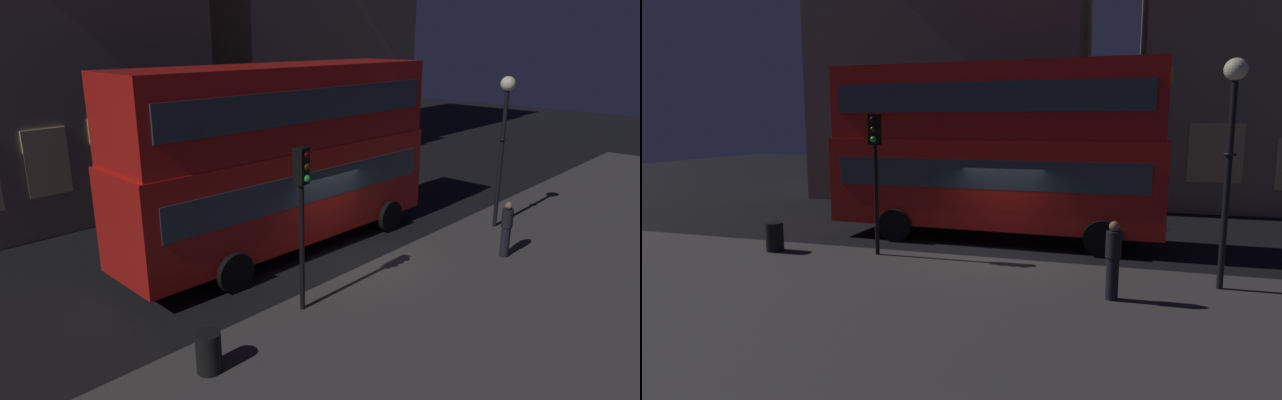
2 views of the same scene
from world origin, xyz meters
TOP-DOWN VIEW (x-y plane):
  - ground_plane at (0.00, 0.00)m, footprint 80.00×80.00m
  - sidewalk_slab at (0.00, -5.51)m, footprint 44.00×9.06m
  - double_decker_bus at (-0.64, 1.82)m, footprint 10.88×3.10m
  - traffic_light_near_kerb at (-3.21, -1.59)m, footprint 0.36×0.39m
  - street_lamp at (5.66, -2.16)m, footprint 0.49×0.49m
  - pedestrian at (3.30, -3.63)m, footprint 0.33×0.33m
  - litter_bin at (-6.30, -2.07)m, footprint 0.51×0.51m

SIDE VIEW (x-z plane):
  - ground_plane at x=0.00m, z-range 0.00..0.00m
  - sidewalk_slab at x=0.00m, z-range 0.00..0.12m
  - litter_bin at x=-6.30m, z-range 0.12..0.96m
  - pedestrian at x=3.30m, z-range 0.15..1.86m
  - traffic_light_near_kerb at x=-3.21m, z-range 0.99..4.99m
  - double_decker_bus at x=-0.64m, z-range 0.32..6.03m
  - street_lamp at x=5.66m, z-range 1.30..6.43m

